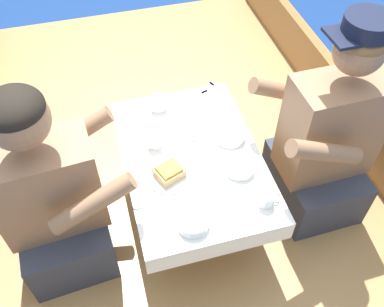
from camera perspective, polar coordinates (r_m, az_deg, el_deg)
ground_plane at (r=2.51m, az=-0.74°, el=-9.57°), size 60.00×60.00×0.00m
boat_deck at (r=2.37m, az=-0.78°, el=-7.43°), size 2.04×3.61×0.34m
gunwale_starboard at (r=2.46m, az=22.08°, el=2.40°), size 0.06×3.61×0.30m
cockpit_table at (r=1.87m, az=0.00°, el=-1.28°), size 0.58×0.85×0.41m
person_port at (r=1.81m, az=-17.93°, el=-5.91°), size 0.55×0.47×0.95m
person_starboard at (r=1.98m, az=17.37°, el=1.30°), size 0.53×0.45×1.03m
plate_sandwich at (r=1.76m, az=-3.03°, el=-3.01°), size 0.18×0.18×0.01m
plate_bread at (r=1.94m, az=-0.26°, el=3.55°), size 0.17×0.17×0.01m
sandwich at (r=1.74m, az=-3.07°, el=-2.46°), size 0.13×0.13×0.05m
bowl_port_near at (r=1.61m, az=0.13°, el=-9.10°), size 0.12×0.12×0.04m
bowl_starboard_near at (r=1.78m, az=6.41°, el=-1.77°), size 0.12×0.12×0.04m
bowl_center_far at (r=1.89m, az=5.14°, el=2.50°), size 0.13×0.13×0.04m
coffee_cup_port at (r=1.85m, az=-5.06°, el=1.77°), size 0.09×0.06×0.07m
coffee_cup_starboard at (r=1.69m, az=9.82°, el=-5.92°), size 0.09×0.06×0.06m
coffee_cup_center at (r=2.02m, az=-4.48°, el=6.74°), size 0.11×0.08×0.06m
utensil_fork_starboard at (r=2.10m, az=0.53°, el=7.71°), size 0.17×0.07×0.00m
utensil_spoon_port at (r=1.69m, az=-5.88°, el=-6.79°), size 0.17×0.02×0.01m
utensil_spoon_starboard at (r=1.87m, az=-1.08°, el=1.22°), size 0.16×0.08×0.01m
utensil_spoon_center at (r=2.04m, az=-9.06°, el=5.41°), size 0.14×0.11×0.01m
utensil_knife_starboard at (r=2.07m, az=2.86°, el=6.95°), size 0.06×0.17×0.00m
utensil_fork_port at (r=2.14m, az=3.52°, el=8.55°), size 0.08×0.17×0.00m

